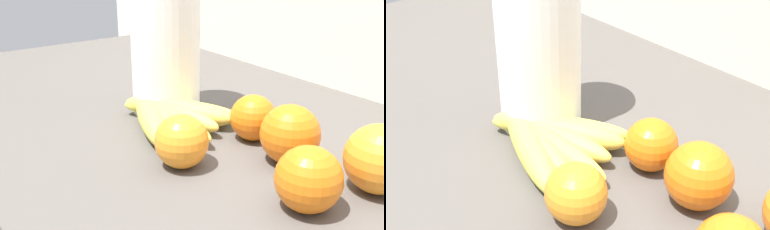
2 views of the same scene
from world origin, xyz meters
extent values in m
ellipsoid|color=#DBD04C|center=(-0.20, -0.07, 0.90)|extent=(0.20, 0.11, 0.04)
ellipsoid|color=#DBCA4C|center=(-0.20, -0.06, 0.90)|extent=(0.18, 0.07, 0.04)
ellipsoid|color=#E5C84C|center=(-0.19, -0.04, 0.90)|extent=(0.21, 0.04, 0.04)
ellipsoid|color=#E6C44C|center=(-0.20, -0.03, 0.90)|extent=(0.19, 0.08, 0.04)
ellipsoid|color=#E6C74C|center=(-0.20, -0.02, 0.90)|extent=(0.19, 0.13, 0.04)
ellipsoid|color=#D7D34C|center=(-0.20, -0.01, 0.90)|extent=(0.17, 0.14, 0.04)
sphere|color=orange|center=(0.00, 0.02, 0.92)|extent=(0.08, 0.08, 0.08)
sphere|color=orange|center=(-0.07, -0.10, 0.91)|extent=(0.07, 0.07, 0.07)
sphere|color=orange|center=(-0.08, 0.04, 0.91)|extent=(0.07, 0.07, 0.07)
cylinder|color=white|center=(-0.26, 0.00, 1.02)|extent=(0.11, 0.11, 0.28)
cylinder|color=gray|center=(-0.26, 0.00, 1.03)|extent=(0.02, 0.02, 0.31)
camera|label=1|loc=(0.37, -0.41, 1.16)|focal=43.68mm
camera|label=2|loc=(0.28, -0.41, 1.30)|focal=51.56mm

